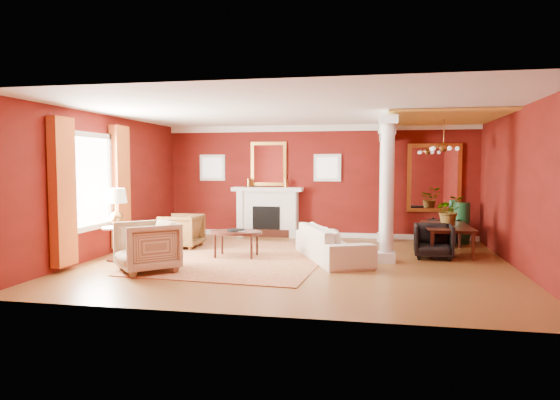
% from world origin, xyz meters
% --- Properties ---
extents(ground, '(8.00, 8.00, 0.00)m').
position_xyz_m(ground, '(0.00, 0.00, 0.00)').
color(ground, brown).
rests_on(ground, ground).
extents(room_shell, '(8.04, 7.04, 2.92)m').
position_xyz_m(room_shell, '(0.00, 0.00, 2.02)').
color(room_shell, maroon).
rests_on(room_shell, ground).
extents(fireplace, '(1.85, 0.42, 1.29)m').
position_xyz_m(fireplace, '(-1.30, 3.32, 0.65)').
color(fireplace, white).
rests_on(fireplace, ground).
extents(overmantel_mirror, '(0.95, 0.07, 1.15)m').
position_xyz_m(overmantel_mirror, '(-1.30, 3.45, 1.90)').
color(overmantel_mirror, gold).
rests_on(overmantel_mirror, fireplace).
extents(flank_window_left, '(0.70, 0.07, 0.70)m').
position_xyz_m(flank_window_left, '(-2.85, 3.46, 1.80)').
color(flank_window_left, white).
rests_on(flank_window_left, room_shell).
extents(flank_window_right, '(0.70, 0.07, 0.70)m').
position_xyz_m(flank_window_right, '(0.25, 3.46, 1.80)').
color(flank_window_right, white).
rests_on(flank_window_right, room_shell).
extents(left_window, '(0.21, 2.55, 2.60)m').
position_xyz_m(left_window, '(-3.89, -0.60, 1.42)').
color(left_window, white).
rests_on(left_window, room_shell).
extents(column_front, '(0.36, 0.36, 2.80)m').
position_xyz_m(column_front, '(1.70, 0.30, 1.43)').
color(column_front, white).
rests_on(column_front, ground).
extents(column_back, '(0.36, 0.36, 2.80)m').
position_xyz_m(column_back, '(1.70, 3.00, 1.43)').
color(column_back, white).
rests_on(column_back, ground).
extents(header_beam, '(0.30, 3.20, 0.32)m').
position_xyz_m(header_beam, '(1.70, 1.90, 2.62)').
color(header_beam, white).
rests_on(header_beam, column_front).
extents(amber_ceiling, '(2.30, 3.40, 0.04)m').
position_xyz_m(amber_ceiling, '(2.85, 1.75, 2.87)').
color(amber_ceiling, gold).
rests_on(amber_ceiling, room_shell).
extents(dining_mirror, '(1.30, 0.07, 1.70)m').
position_xyz_m(dining_mirror, '(2.90, 3.45, 1.55)').
color(dining_mirror, gold).
rests_on(dining_mirror, room_shell).
extents(chandelier, '(0.60, 0.62, 0.75)m').
position_xyz_m(chandelier, '(2.90, 1.80, 2.25)').
color(chandelier, '#A47133').
rests_on(chandelier, room_shell).
extents(crown_trim, '(8.00, 0.08, 0.16)m').
position_xyz_m(crown_trim, '(0.00, 3.46, 2.82)').
color(crown_trim, white).
rests_on(crown_trim, room_shell).
extents(base_trim, '(8.00, 0.08, 0.12)m').
position_xyz_m(base_trim, '(0.00, 3.46, 0.06)').
color(base_trim, white).
rests_on(base_trim, ground).
extents(rug, '(3.56, 4.56, 0.02)m').
position_xyz_m(rug, '(-1.13, 0.20, 0.01)').
color(rug, maroon).
rests_on(rug, ground).
extents(sofa, '(1.54, 2.38, 0.90)m').
position_xyz_m(sofa, '(0.66, 0.33, 0.45)').
color(sofa, silver).
rests_on(sofa, ground).
extents(armchair_leopard, '(0.78, 0.83, 0.85)m').
position_xyz_m(armchair_leopard, '(-2.81, 1.12, 0.42)').
color(armchair_leopard, black).
rests_on(armchair_leopard, ground).
extents(armchair_stripe, '(1.30, 1.30, 0.98)m').
position_xyz_m(armchair_stripe, '(-2.43, -1.36, 0.49)').
color(armchair_stripe, tan).
rests_on(armchair_stripe, ground).
extents(coffee_table, '(1.07, 1.07, 0.54)m').
position_xyz_m(coffee_table, '(-1.27, 0.24, 0.49)').
color(coffee_table, black).
rests_on(coffee_table, ground).
extents(coffee_book, '(0.17, 0.04, 0.23)m').
position_xyz_m(coffee_book, '(-1.24, 0.19, 0.65)').
color(coffee_book, black).
rests_on(coffee_book, coffee_table).
extents(side_table, '(0.57, 0.57, 1.42)m').
position_xyz_m(side_table, '(-3.48, -0.51, 0.94)').
color(side_table, black).
rests_on(side_table, ground).
extents(dining_table, '(0.61, 1.70, 0.94)m').
position_xyz_m(dining_table, '(3.01, 1.55, 0.47)').
color(dining_table, black).
rests_on(dining_table, ground).
extents(dining_chair_near, '(0.76, 0.72, 0.76)m').
position_xyz_m(dining_chair_near, '(2.64, 0.92, 0.38)').
color(dining_chair_near, black).
rests_on(dining_chair_near, ground).
extents(dining_chair_far, '(0.82, 0.79, 0.68)m').
position_xyz_m(dining_chair_far, '(3.07, 2.75, 0.34)').
color(dining_chair_far, black).
rests_on(dining_chair_far, ground).
extents(green_urn, '(0.42, 0.42, 1.00)m').
position_xyz_m(green_urn, '(3.50, 3.00, 0.39)').
color(green_urn, '#144020').
rests_on(green_urn, ground).
extents(potted_plant, '(0.69, 0.74, 0.49)m').
position_xyz_m(potted_plant, '(3.01, 1.53, 1.19)').
color(potted_plant, '#26591E').
rests_on(potted_plant, dining_table).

